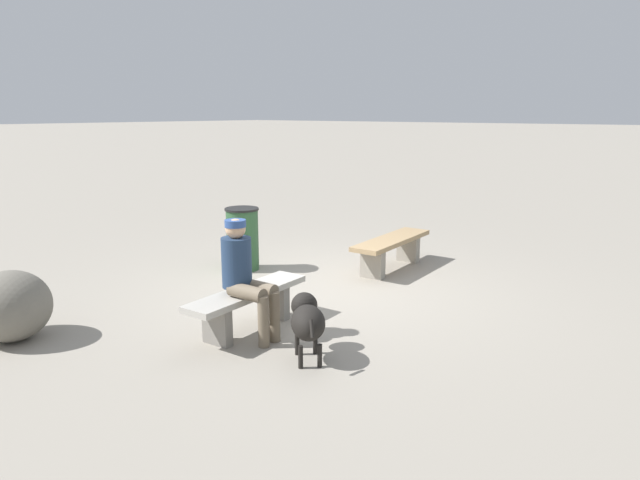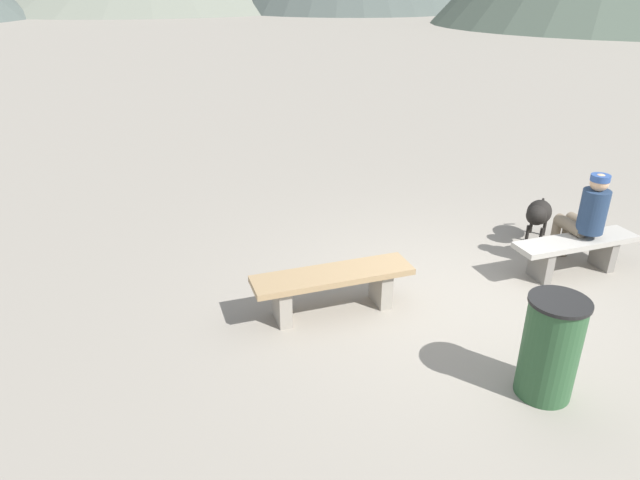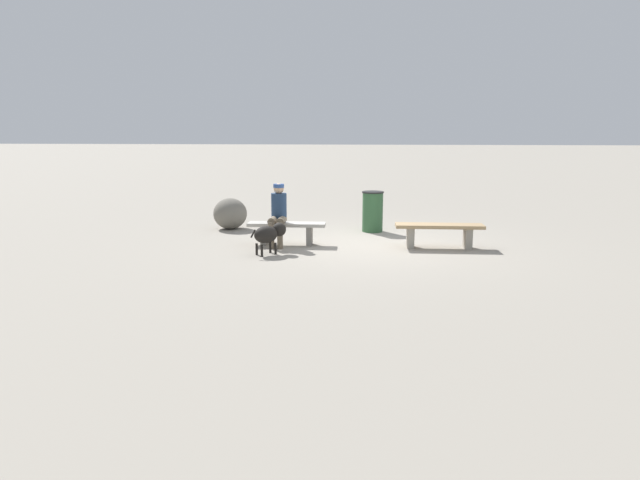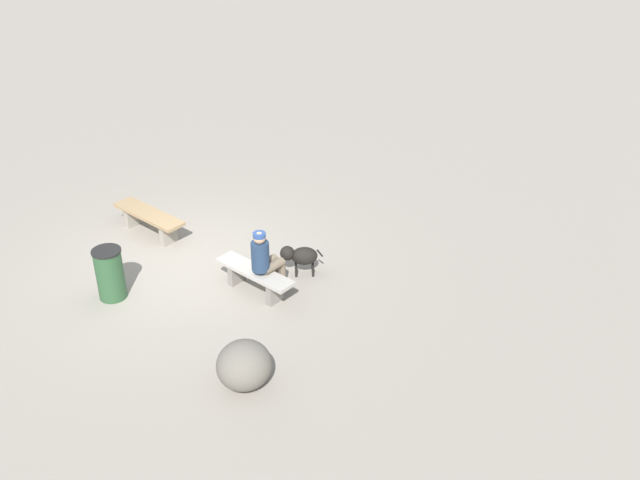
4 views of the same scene
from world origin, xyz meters
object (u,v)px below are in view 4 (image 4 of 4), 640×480
(bench_right, at_px, (255,276))
(seated_person, at_px, (265,258))
(dog, at_px, (300,255))
(trash_bin, at_px, (110,274))
(bench_left, at_px, (149,219))
(boulder, at_px, (244,365))

(bench_right, distance_m, seated_person, 0.42)
(dog, bearing_deg, seated_person, 43.70)
(bench_right, height_order, dog, dog)
(seated_person, relative_size, trash_bin, 1.34)
(bench_left, distance_m, dog, 3.28)
(dog, bearing_deg, boulder, 73.71)
(bench_left, xyz_separation_m, boulder, (4.65, -1.61, 0.02))
(bench_left, distance_m, seated_person, 3.16)
(dog, bearing_deg, bench_right, 34.79)
(seated_person, xyz_separation_m, dog, (-0.00, 0.81, -0.31))
(bench_left, distance_m, boulder, 4.92)
(bench_right, height_order, seated_person, seated_person)
(bench_left, relative_size, dog, 2.74)
(bench_left, bearing_deg, bench_right, -2.23)
(bench_left, distance_m, bench_right, 2.99)
(seated_person, height_order, dog, seated_person)
(seated_person, distance_m, trash_bin, 2.59)
(dog, height_order, trash_bin, trash_bin)
(bench_left, height_order, trash_bin, trash_bin)
(trash_bin, height_order, boulder, trash_bin)
(bench_left, bearing_deg, dog, 14.11)
(dog, relative_size, trash_bin, 0.68)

